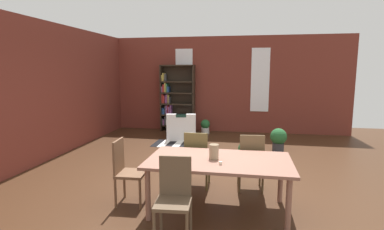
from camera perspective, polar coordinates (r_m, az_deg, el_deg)
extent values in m
plane|color=#402616|center=(5.33, 1.00, -12.81)|extent=(11.81, 11.81, 0.00)
cube|color=maroon|center=(9.55, 5.62, 5.80)|extent=(7.80, 0.12, 2.98)
cube|color=maroon|center=(6.52, -30.58, 3.38)|extent=(0.12, 10.08, 2.98)
cube|color=white|center=(9.65, -1.51, 6.75)|extent=(0.55, 0.02, 1.94)
cube|color=white|center=(9.44, 12.85, 6.50)|extent=(0.55, 0.02, 1.94)
cube|color=#8E5E4D|center=(4.14, 5.16, -8.65)|extent=(1.95, 1.08, 0.04)
cylinder|color=#8E5E4D|center=(4.04, -8.40, -14.78)|extent=(0.07, 0.07, 0.70)
cylinder|color=#8E5E4D|center=(3.88, 17.90, -16.11)|extent=(0.07, 0.07, 0.70)
cylinder|color=#8E5E4D|center=(4.82, -4.96, -10.76)|extent=(0.07, 0.07, 0.70)
cylinder|color=#8E5E4D|center=(4.69, 16.52, -11.65)|extent=(0.07, 0.07, 0.70)
cylinder|color=#998466|center=(4.12, 4.19, -6.99)|extent=(0.13, 0.13, 0.20)
cylinder|color=silver|center=(3.91, 5.47, -9.10)|extent=(0.04, 0.04, 0.04)
cube|color=brown|center=(4.52, -11.48, -10.91)|extent=(0.42, 0.42, 0.04)
cube|color=brown|center=(4.51, -13.82, -7.71)|extent=(0.05, 0.38, 0.50)
cylinder|color=brown|center=(4.39, -9.86, -14.74)|extent=(0.04, 0.04, 0.43)
cylinder|color=brown|center=(4.71, -8.54, -13.06)|extent=(0.04, 0.04, 0.43)
cylinder|color=brown|center=(4.51, -14.38, -14.27)|extent=(0.04, 0.04, 0.43)
cylinder|color=brown|center=(4.82, -12.77, -12.68)|extent=(0.04, 0.04, 0.43)
cube|color=brown|center=(5.08, 1.04, -8.55)|extent=(0.40, 0.40, 0.04)
cube|color=brown|center=(4.83, 0.70, -6.35)|extent=(0.38, 0.03, 0.50)
cylinder|color=brown|center=(5.29, 3.30, -10.50)|extent=(0.04, 0.04, 0.43)
cylinder|color=brown|center=(5.35, -0.60, -10.30)|extent=(0.04, 0.04, 0.43)
cylinder|color=brown|center=(4.96, 2.80, -11.85)|extent=(0.04, 0.04, 0.43)
cylinder|color=brown|center=(5.01, -1.37, -11.61)|extent=(0.04, 0.04, 0.43)
cube|color=brown|center=(5.01, 11.08, -8.93)|extent=(0.43, 0.43, 0.04)
cube|color=brown|center=(4.77, 11.36, -6.73)|extent=(0.38, 0.06, 0.50)
cylinder|color=brown|center=(5.28, 12.82, -10.78)|extent=(0.04, 0.04, 0.43)
cylinder|color=brown|center=(5.24, 8.84, -10.78)|extent=(0.04, 0.04, 0.43)
cylinder|color=brown|center=(4.94, 13.32, -12.16)|extent=(0.04, 0.04, 0.43)
cylinder|color=brown|center=(4.91, 9.05, -12.17)|extent=(0.04, 0.04, 0.43)
cube|color=brown|center=(3.53, -3.65, -16.46)|extent=(0.43, 0.43, 0.04)
cube|color=brown|center=(3.60, -3.19, -11.63)|extent=(0.38, 0.06, 0.50)
cylinder|color=brown|center=(3.52, -7.23, -20.96)|extent=(0.04, 0.04, 0.43)
cylinder|color=brown|center=(3.82, -5.95, -18.35)|extent=(0.04, 0.04, 0.43)
cylinder|color=brown|center=(3.77, -0.29, -18.69)|extent=(0.04, 0.04, 0.43)
cube|color=#2D2319|center=(9.65, -5.78, 3.22)|extent=(0.04, 0.33, 2.10)
cube|color=#2D2319|center=(9.41, 0.34, 3.13)|extent=(0.04, 0.33, 2.10)
cube|color=#2D2319|center=(9.67, -2.54, 3.27)|extent=(1.08, 0.01, 2.10)
cube|color=#2D2319|center=(9.64, -2.72, -2.01)|extent=(1.04, 0.33, 0.04)
cube|color=#4C4C51|center=(9.74, -5.50, -1.21)|extent=(0.04, 0.22, 0.20)
cube|color=#8C4C8C|center=(9.73, -5.26, -1.29)|extent=(0.04, 0.28, 0.18)
cube|color=#4C4C51|center=(9.71, -4.97, -1.03)|extent=(0.05, 0.22, 0.27)
cube|color=white|center=(9.71, -4.70, -1.32)|extent=(0.03, 0.25, 0.17)
cube|color=#4C4C51|center=(9.69, -4.46, -1.25)|extent=(0.05, 0.25, 0.20)
cube|color=#284C8C|center=(9.68, -4.09, -1.33)|extent=(0.05, 0.18, 0.18)
cube|color=#2D2319|center=(9.58, -2.74, 0.05)|extent=(1.04, 0.33, 0.04)
cube|color=#284C8C|center=(9.69, -5.53, 0.80)|extent=(0.04, 0.20, 0.19)
cube|color=#284C8C|center=(9.68, -5.27, 0.74)|extent=(0.04, 0.28, 0.17)
cube|color=#4C4C51|center=(9.66, -5.00, 0.95)|extent=(0.04, 0.19, 0.25)
cube|color=#8C4C8C|center=(9.65, -4.74, 1.05)|extent=(0.04, 0.26, 0.28)
cube|color=#B22D28|center=(9.64, -4.50, 1.02)|extent=(0.03, 0.17, 0.27)
cube|color=#8C4C8C|center=(9.63, -4.29, 0.91)|extent=(0.03, 0.26, 0.24)
cube|color=#8C4C8C|center=(9.61, -4.02, 1.07)|extent=(0.05, 0.22, 0.29)
cube|color=#2D2319|center=(9.54, -2.75, 2.13)|extent=(1.04, 0.33, 0.04)
cube|color=#B22D28|center=(9.64, -5.55, 3.17)|extent=(0.04, 0.22, 0.29)
cube|color=#B22D28|center=(9.63, -5.26, 3.02)|extent=(0.04, 0.23, 0.25)
cube|color=#8C4C8C|center=(9.62, -4.98, 3.04)|extent=(0.03, 0.18, 0.25)
cube|color=#8C4C8C|center=(9.60, -4.72, 3.13)|extent=(0.03, 0.21, 0.28)
cube|color=gold|center=(9.59, -4.47, 3.09)|extent=(0.04, 0.17, 0.27)
cube|color=#4C4C51|center=(9.59, -4.22, 2.86)|extent=(0.03, 0.24, 0.20)
cube|color=#2D2319|center=(9.51, -2.77, 4.23)|extent=(1.04, 0.33, 0.04)
cube|color=#8C4C8C|center=(9.62, -5.60, 4.91)|extent=(0.03, 0.26, 0.18)
cube|color=#B22D28|center=(9.60, -5.31, 5.11)|extent=(0.05, 0.26, 0.25)
cube|color=gold|center=(9.59, -4.99, 5.26)|extent=(0.04, 0.26, 0.30)
cube|color=#33724C|center=(9.57, -4.68, 5.17)|extent=(0.04, 0.27, 0.27)
cube|color=#284C8C|center=(9.57, -4.44, 4.91)|extent=(0.04, 0.27, 0.18)
cube|color=#2D2319|center=(9.49, -2.78, 6.34)|extent=(1.04, 0.33, 0.04)
cube|color=gold|center=(9.60, -5.63, 7.01)|extent=(0.03, 0.21, 0.18)
cube|color=gold|center=(9.59, -5.37, 7.22)|extent=(0.04, 0.25, 0.25)
cube|color=#4C4C51|center=(9.58, -5.03, 7.15)|extent=(0.04, 0.18, 0.23)
cube|color=#2D2319|center=(9.48, -2.80, 9.40)|extent=(1.04, 0.33, 0.04)
cube|color=white|center=(8.60, -1.99, -3.13)|extent=(0.93, 0.93, 0.40)
cube|color=white|center=(8.22, -2.08, -1.02)|extent=(0.82, 0.30, 0.35)
cube|color=white|center=(8.55, 0.28, -1.33)|extent=(0.25, 0.73, 0.15)
cube|color=white|center=(8.57, -4.27, -1.32)|extent=(0.25, 0.73, 0.15)
cube|color=#19382D|center=(8.20, -2.09, -0.09)|extent=(0.31, 0.22, 0.08)
cylinder|color=silver|center=(9.29, 2.54, -2.96)|extent=(0.25, 0.25, 0.18)
sphere|color=#235B2D|center=(9.25, 2.55, -1.73)|extent=(0.28, 0.28, 0.28)
cylinder|color=#333338|center=(7.51, 16.07, -5.92)|extent=(0.27, 0.27, 0.22)
sphere|color=#235B2D|center=(7.45, 16.16, -3.94)|extent=(0.39, 0.39, 0.39)
cylinder|color=#333338|center=(6.29, 10.25, -8.53)|extent=(0.26, 0.26, 0.22)
sphere|color=#235B2D|center=(6.22, 10.31, -6.40)|extent=(0.34, 0.34, 0.34)
cube|color=black|center=(8.13, -6.52, -5.29)|extent=(0.19, 0.84, 0.01)
cube|color=white|center=(8.08, -5.25, -5.36)|extent=(0.19, 0.84, 0.01)
cube|color=black|center=(8.03, -3.97, -5.43)|extent=(0.19, 0.84, 0.01)
cube|color=white|center=(7.99, -2.67, -5.49)|extent=(0.19, 0.84, 0.01)
cube|color=black|center=(7.95, -1.36, -5.56)|extent=(0.19, 0.84, 0.01)
cube|color=white|center=(7.92, -0.04, -5.62)|extent=(0.19, 0.84, 0.01)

